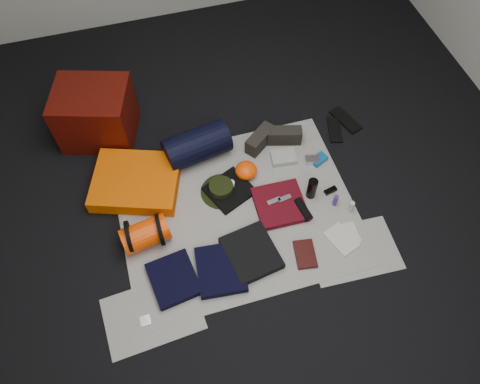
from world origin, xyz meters
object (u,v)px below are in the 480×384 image
object	(u,v)px
sleeping_pad	(136,182)
stuff_sack	(145,234)
red_cabinet	(96,114)
compact_camera	(312,160)
navy_duffel	(197,146)
paperback_book	(305,254)
water_bottle	(312,188)

from	to	relation	value
sleeping_pad	stuff_sack	xyz separation A→B (m)	(-0.01, -0.45, 0.04)
red_cabinet	compact_camera	bearing A→B (deg)	-8.73
stuff_sack	navy_duffel	xyz separation A→B (m)	(0.49, 0.59, 0.03)
red_cabinet	paperback_book	distance (m)	1.83
stuff_sack	sleeping_pad	bearing A→B (deg)	88.82
red_cabinet	water_bottle	xyz separation A→B (m)	(1.34, -0.99, -0.13)
stuff_sack	water_bottle	distance (m)	1.17
red_cabinet	water_bottle	distance (m)	1.67
compact_camera	red_cabinet	bearing A→B (deg)	167.10
navy_duffel	water_bottle	world-z (taller)	navy_duffel
navy_duffel	water_bottle	distance (m)	0.88
navy_duffel	paperback_book	size ratio (longest dim) A/B	2.37
water_bottle	paperback_book	size ratio (longest dim) A/B	0.86
paperback_book	red_cabinet	bearing A→B (deg)	138.14
red_cabinet	sleeping_pad	xyz separation A→B (m)	(0.18, -0.57, -0.16)
red_cabinet	stuff_sack	world-z (taller)	red_cabinet
stuff_sack	water_bottle	size ratio (longest dim) A/B	1.77
red_cabinet	sleeping_pad	distance (m)	0.61
paperback_book	water_bottle	bearing A→B (deg)	73.96
red_cabinet	water_bottle	bearing A→B (deg)	-18.85
red_cabinet	compact_camera	distance (m)	1.63
sleeping_pad	paperback_book	bearing A→B (deg)	-41.29
navy_duffel	paperback_book	xyz separation A→B (m)	(0.48, -0.99, -0.11)
navy_duffel	compact_camera	world-z (taller)	navy_duffel
navy_duffel	stuff_sack	bearing A→B (deg)	-139.95
red_cabinet	compact_camera	size ratio (longest dim) A/B	4.91
red_cabinet	stuff_sack	xyz separation A→B (m)	(0.17, -1.02, -0.12)
red_cabinet	compact_camera	xyz separation A→B (m)	(1.46, -0.72, -0.19)
red_cabinet	sleeping_pad	size ratio (longest dim) A/B	0.88
sleeping_pad	navy_duffel	size ratio (longest dim) A/B	1.26
navy_duffel	compact_camera	size ratio (longest dim) A/B	4.42
red_cabinet	paperback_book	xyz separation A→B (m)	(1.14, -1.41, -0.20)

